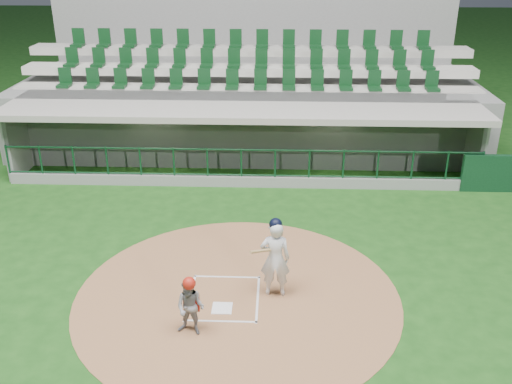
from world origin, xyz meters
TOP-DOWN VIEW (x-y plane):
  - ground at (0.00, 0.00)m, footprint 120.00×120.00m
  - dirt_circle at (0.30, -0.20)m, footprint 7.20×7.20m
  - home_plate at (0.00, -0.70)m, footprint 0.43×0.43m
  - batter_box_chalk at (0.00, -0.30)m, footprint 1.55×1.80m
  - dugout_structure at (0.05, 7.83)m, footprint 16.40×3.70m
  - seating_deck at (0.00, 10.91)m, footprint 17.00×6.72m
  - batter at (1.12, -0.09)m, footprint 0.87×0.86m
  - catcher at (-0.53, -1.53)m, footprint 0.68×0.58m

SIDE VIEW (x-z plane):
  - ground at x=0.00m, z-range 0.00..0.00m
  - dirt_circle at x=0.30m, z-range 0.00..0.01m
  - batter_box_chalk at x=0.00m, z-range 0.01..0.02m
  - home_plate at x=0.00m, z-range 0.01..0.03m
  - catcher at x=-0.53m, z-range 0.00..1.30m
  - batter at x=1.12m, z-range 0.01..1.89m
  - dugout_structure at x=0.05m, z-range -0.54..2.46m
  - seating_deck at x=0.00m, z-range -1.15..4.00m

